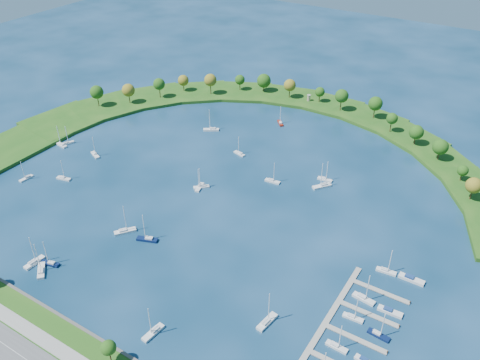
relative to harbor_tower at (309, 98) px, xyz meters
The scene contains 32 objects.
ground 115.01m from the harbor_tower, 85.43° to the right, with size 700.00×700.00×0.00m, color #07263D.
breakwater 75.68m from the harbor_tower, 119.44° to the right, with size 286.74×247.64×2.00m.
breakwater_trees 29.79m from the harbor_tower, 106.65° to the right, with size 237.42×90.78×14.39m.
harbor_tower is the anchor object (origin of this frame).
dock_system 199.41m from the harbor_tower, 61.72° to the right, with size 24.28×82.00×1.60m.
moored_boat_0 37.03m from the harbor_tower, 92.57° to the right, with size 6.92×7.41×11.66m.
moored_boat_1 160.37m from the harbor_tower, 126.67° to the right, with size 8.80×3.57×12.56m.
moored_boat_2 82.49m from the harbor_tower, 92.25° to the right, with size 7.80×3.98×11.04m.
moored_boat_3 94.62m from the harbor_tower, 59.32° to the right, with size 7.92×2.58×11.49m.
moored_boat_4 182.86m from the harbor_tower, 117.21° to the right, with size 2.52×7.56×10.96m.
moored_boat_5 166.82m from the harbor_tower, 89.24° to the right, with size 9.63×5.74×13.69m.
moored_boat_6 168.23m from the harbor_tower, 93.38° to the right, with size 7.90×9.36×14.18m.
moored_boat_7 157.05m from the harbor_tower, 126.91° to the right, with size 4.80×8.10×11.51m.
moored_boat_8 144.94m from the harbor_tower, 119.29° to the right, with size 8.56×5.50×12.24m.
moored_boat_9 74.80m from the harbor_tower, 116.28° to the right, with size 9.40×7.33×13.91m.
moored_boat_10 100.73m from the harbor_tower, 74.98° to the right, with size 8.17×2.91×11.78m.
moored_boat_11 121.55m from the harbor_tower, 91.18° to the right, with size 4.36×8.31×11.76m.
moored_boat_12 191.99m from the harbor_tower, 68.89° to the right, with size 3.98×9.92×14.18m.
moored_boat_13 101.11m from the harbor_tower, 60.52° to the right, with size 8.13×9.49×14.45m.
moored_boat_14 204.75m from the harbor_tower, 97.74° to the right, with size 2.77×9.18×13.41m.
moored_boat_15 205.75m from the harbor_tower, 95.90° to the right, with size 8.84×8.39×14.00m.
moored_boat_16 120.96m from the harbor_tower, 90.81° to the right, with size 7.24×7.25×11.77m.
moored_boat_17 200.91m from the harbor_tower, 96.16° to the right, with size 8.42×4.11×11.92m.
moored_boat_18 207.91m from the harbor_tower, 79.60° to the right, with size 3.43×9.28×13.33m.
moored_boat_19 166.56m from the harbor_tower, 113.73° to the right, with size 8.12×3.87×11.52m.
docked_boat_4 199.71m from the harbor_tower, 61.69° to the right, with size 7.94×2.58×11.52m.
docked_boat_6 186.56m from the harbor_tower, 59.49° to the right, with size 7.73×2.57×11.21m.
docked_boat_7 194.33m from the harbor_tower, 57.22° to the right, with size 8.16×2.93×11.75m.
docked_boat_8 177.25m from the harbor_tower, 57.71° to the right, with size 9.10×3.63×13.00m.
docked_boat_9 183.82m from the harbor_tower, 55.11° to the right, with size 9.25×2.86×1.87m.
docked_boat_10 162.87m from the harbor_tower, 53.40° to the right, with size 8.24×2.99×11.85m.
docked_boat_11 168.34m from the harbor_tower, 50.52° to the right, with size 10.11×2.95×2.06m.
Camera 1 is at (117.00, -173.81, 142.47)m, focal length 37.55 mm.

